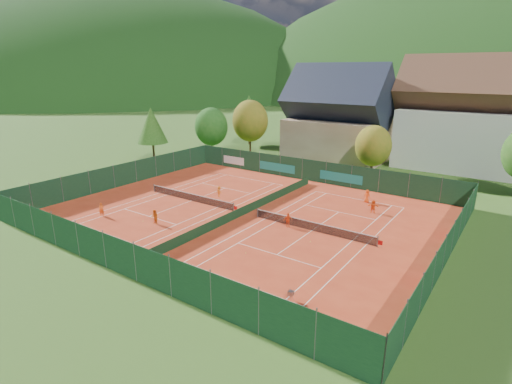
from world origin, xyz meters
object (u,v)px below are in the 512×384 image
object	(u,v)px
player_left_mid	(155,217)
player_right_far_a	(367,196)
chalet	(337,122)
hotel_block_a	(471,121)
player_left_far	(219,191)
player_right_far_b	(373,206)
player_right_near	(288,220)
player_left_near	(101,209)
ball_hopper	(291,293)

from	to	relation	value
player_left_mid	player_right_far_a	size ratio (longest dim) A/B	0.99
chalet	player_left_mid	xyz separation A→B (m)	(-2.77, -37.52, -5.86)
hotel_block_a	player_left_mid	bearing A→B (deg)	-116.57
hotel_block_a	player_left_far	world-z (taller)	hotel_block_a
hotel_block_a	player_left_mid	distance (m)	49.11
player_right_far_a	player_right_far_b	size ratio (longest dim) A/B	1.07
chalet	player_right_near	distance (m)	32.24
hotel_block_a	player_right_far_a	xyz separation A→B (m)	(-6.69, -24.65, -6.61)
player_right_near	player_right_far_a	bearing A→B (deg)	20.03
player_left_near	player_left_far	size ratio (longest dim) A/B	1.11
hotel_block_a	player_left_far	bearing A→B (deg)	-124.17
hotel_block_a	player_left_far	size ratio (longest dim) A/B	16.21
hotel_block_a	player_right_far_b	size ratio (longest dim) A/B	14.85
ball_hopper	player_right_near	xyz separation A→B (m)	(-6.84, 11.23, 0.18)
ball_hopper	player_right_far_b	size ratio (longest dim) A/B	0.55
player_right_far_b	chalet	bearing A→B (deg)	-74.13
player_left_near	player_right_far_b	bearing A→B (deg)	-7.89
ball_hopper	player_right_near	bearing A→B (deg)	121.34
player_left_near	player_left_mid	distance (m)	6.65
player_left_mid	player_right_near	xyz separation A→B (m)	(11.35, 7.01, -0.03)
chalet	ball_hopper	bearing A→B (deg)	-69.72
player_left_far	player_right_far_a	bearing A→B (deg)	-143.03
player_right_near	player_right_far_b	world-z (taller)	player_right_near
player_left_far	player_right_near	world-z (taller)	player_right_near
player_right_near	hotel_block_a	bearing A→B (deg)	21.52
player_left_far	player_right_near	xyz separation A→B (m)	(11.88, -3.67, 0.07)
player_left_far	player_right_near	bearing A→B (deg)	172.12
chalet	player_left_near	bearing A→B (deg)	-103.23
chalet	player_left_mid	world-z (taller)	chalet
player_right_far_a	player_left_far	bearing A→B (deg)	32.24
player_right_far_a	ball_hopper	bearing A→B (deg)	102.22
player_left_mid	ball_hopper	bearing A→B (deg)	-4.11
ball_hopper	player_right_far_b	distance (m)	20.07
chalet	player_left_far	world-z (taller)	chalet
player_left_far	chalet	bearing A→B (deg)	-87.73
chalet	hotel_block_a	world-z (taller)	hotel_block_a
chalet	player_right_far_a	distance (m)	23.09
hotel_block_a	player_right_far_b	distance (m)	28.91
player_left_mid	player_right_near	distance (m)	13.34
ball_hopper	player_left_far	distance (m)	23.92
player_left_mid	player_right_near	size ratio (longest dim) A/B	1.04
player_left_far	player_right_far_b	bearing A→B (deg)	-154.29
chalet	player_left_mid	distance (m)	38.07
hotel_block_a	player_left_near	bearing A→B (deg)	-121.99
hotel_block_a	player_right_far_b	world-z (taller)	hotel_block_a
player_left_mid	chalet	bearing A→B (deg)	94.72
ball_hopper	hotel_block_a	bearing A→B (deg)	85.72
player_left_near	player_right_near	xyz separation A→B (m)	(17.80, 8.65, -0.00)
hotel_block_a	player_left_mid	size ratio (longest dim) A/B	14.10
player_left_far	player_right_far_a	xyz separation A→B (m)	(15.60, 8.19, 0.11)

